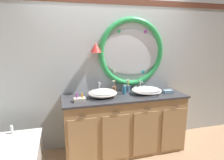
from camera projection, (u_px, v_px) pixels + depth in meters
The scene contains 12 objects.
ground_plane at pixel (122, 159), 2.89m from camera, with size 14.00×14.00×0.00m, color tan.
back_wall_assembly at pixel (114, 66), 3.16m from camera, with size 6.40×0.26×2.60m.
vanity_counter at pixel (124, 123), 3.05m from camera, with size 1.88×0.65×0.92m.
sink_basin_left at pixel (103, 93), 2.82m from camera, with size 0.42×0.42×0.14m.
sink_basin_right at pixel (147, 90), 3.00m from camera, with size 0.46×0.46×0.12m.
faucet_set_left at pixel (99, 89), 3.05m from camera, with size 0.24×0.14×0.18m.
faucet_set_right at pixel (140, 86), 3.24m from camera, with size 0.20×0.12×0.16m.
toothbrush_holder_left at pixel (114, 89), 3.09m from camera, with size 0.08×0.08×0.21m.
toothbrush_holder_right at pixel (128, 88), 3.15m from camera, with size 0.09×0.09×0.21m.
soap_dispenser at pixel (124, 90), 3.00m from camera, with size 0.05×0.06×0.16m.
folded_hand_towel at pixel (168, 92), 3.07m from camera, with size 0.16×0.11×0.05m.
toiletry_basket at pixel (80, 99), 2.65m from camera, with size 0.16×0.10×0.12m.
Camera 1 is at (-0.83, -2.43, 1.78)m, focal length 30.89 mm.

